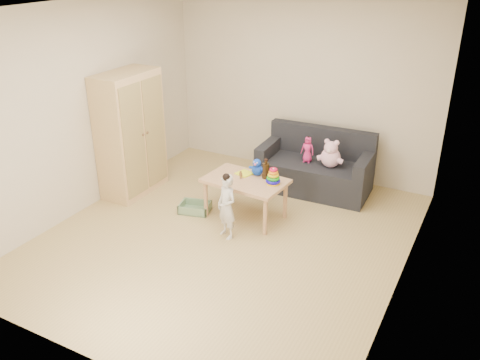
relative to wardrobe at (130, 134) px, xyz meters
The scene contains 13 objects.
room 1.88m from the wardrobe, 15.89° to the right, with size 4.50×4.50×4.50m.
wardrobe is the anchor object (origin of this frame).
sofa 2.59m from the wardrobe, 28.14° to the left, with size 1.52×0.76×0.43m, color black.
play_table 1.82m from the wardrobe, ahead, with size 0.99×0.63×0.52m, color tan.
storage_bin 1.35m from the wardrobe, ahead, with size 0.38×0.29×0.11m, color gray, non-canonical shape.
toddler 1.88m from the wardrobe, 15.53° to the right, with size 0.29×0.19×0.77m, color silver.
pink_bear 2.71m from the wardrobe, 24.74° to the left, with size 0.29×0.25×0.33m, color #FFBBD8, non-canonical shape.
doll 2.42m from the wardrobe, 28.35° to the left, with size 0.18×0.12×0.36m, color #DF2979.
ring_stacker 2.10m from the wardrobe, ahead, with size 0.18×0.18×0.21m.
brown_bottle 1.95m from the wardrobe, ahead, with size 0.09×0.09×0.25m.
blue_plush 1.82m from the wardrobe, ahead, with size 0.18×0.15×0.22m, color blue, non-canonical shape.
wooden_figure 1.69m from the wardrobe, ahead, with size 0.04×0.03×0.11m, color brown, non-canonical shape.
yellow_book 1.68m from the wardrobe, ahead, with size 0.18×0.18×0.01m, color #F0FC1A.
Camera 1 is at (2.58, -4.52, 3.15)m, focal length 38.00 mm.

